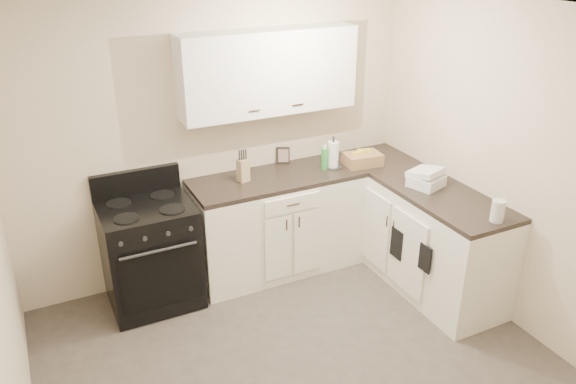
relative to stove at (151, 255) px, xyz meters
name	(u,v)px	position (x,y,z in m)	size (l,w,h in m)	color
floor	(314,383)	(0.76, -1.48, -0.46)	(3.60, 3.60, 0.00)	#473F38
ceiling	(323,17)	(0.76, -1.48, 2.04)	(3.60, 3.60, 0.00)	white
wall_back	(218,140)	(0.76, 0.32, 0.79)	(3.60, 3.60, 0.00)	beige
wall_right	(529,177)	(2.56, -1.48, 0.79)	(3.60, 3.60, 0.00)	beige
base_cabinets_back	(277,225)	(1.18, 0.02, -0.01)	(1.55, 0.60, 0.90)	white
base_cabinets_right	(415,231)	(2.26, -0.63, -0.01)	(0.60, 1.90, 0.90)	white
countertop_back	(277,178)	(1.18, 0.02, 0.46)	(1.55, 0.60, 0.04)	black
countertop_right	(420,183)	(2.26, -0.63, 0.46)	(0.60, 1.90, 0.04)	black
upper_cabinets	(268,72)	(1.18, 0.18, 1.38)	(1.55, 0.30, 0.70)	white
stove	(151,255)	(0.00, 0.00, 0.00)	(0.74, 0.63, 0.89)	black
knife_block	(243,170)	(0.88, 0.06, 0.58)	(0.09, 0.08, 0.20)	tan
paper_towel	(333,155)	(1.73, -0.01, 0.60)	(0.10, 0.10, 0.25)	white
soap_bottle	(325,159)	(1.64, -0.01, 0.58)	(0.07, 0.07, 0.20)	green
picture_frame	(283,155)	(1.37, 0.28, 0.56)	(0.13, 0.02, 0.16)	black
wicker_basket	(363,159)	(2.01, -0.08, 0.54)	(0.33, 0.22, 0.11)	#A6794E
countertop_grill	(426,181)	(2.23, -0.73, 0.53)	(0.26, 0.24, 0.10)	white
glass_jar	(498,211)	(2.29, -1.48, 0.57)	(0.10, 0.10, 0.17)	silver
oven_mitt_near	(425,258)	(1.93, -1.16, 0.08)	(0.02, 0.13, 0.23)	black
oven_mitt_far	(397,244)	(1.93, -0.79, 0.02)	(0.02, 0.15, 0.27)	black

